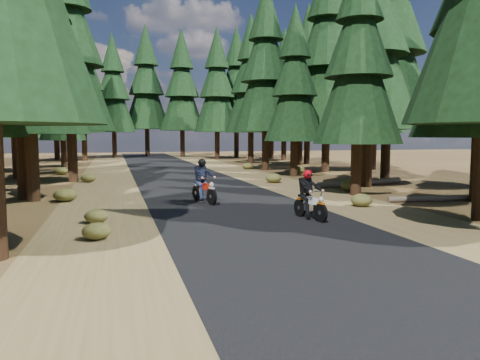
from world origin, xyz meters
name	(u,v)px	position (x,y,z in m)	size (l,w,h in m)	color
ground	(253,219)	(0.00, 0.00, 0.00)	(120.00, 120.00, 0.00)	#4B301A
road	(218,198)	(0.00, 5.00, 0.01)	(6.00, 100.00, 0.01)	black
shoulder_l	(103,203)	(-4.60, 5.00, 0.00)	(3.20, 100.00, 0.01)	brown
shoulder_r	(320,195)	(4.60, 5.00, 0.00)	(3.20, 100.00, 0.01)	brown
pine_forest	(170,63)	(-0.02, 21.05, 7.89)	(34.59, 55.08, 16.32)	black
log_near	(358,183)	(8.08, 7.85, 0.16)	(0.32, 0.32, 5.94)	#4C4233
log_far	(436,198)	(8.21, 1.96, 0.12)	(0.24, 0.24, 4.15)	#4C4233
understory_shrubs	(246,186)	(1.79, 7.08, 0.26)	(16.22, 31.99, 0.59)	#474C1E
rider_lead	(310,203)	(1.72, -0.48, 0.52)	(0.85, 1.80, 1.54)	silver
rider_follow	(204,188)	(-0.80, 3.84, 0.57)	(1.10, 2.00, 1.71)	#A81A0B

